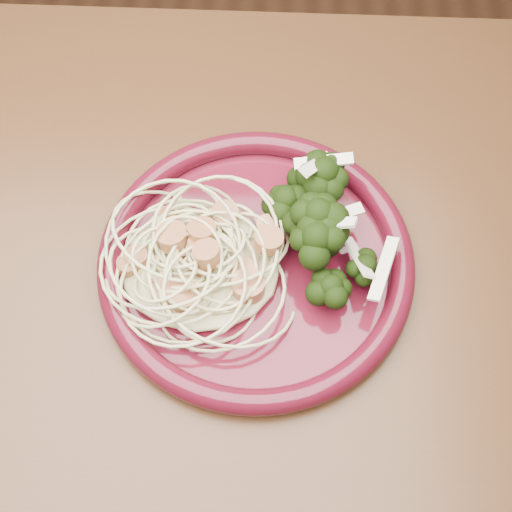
{
  "coord_description": "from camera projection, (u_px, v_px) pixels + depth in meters",
  "views": [
    {
      "loc": [
        -0.05,
        -0.23,
        1.32
      ],
      "look_at": [
        -0.06,
        0.08,
        0.77
      ],
      "focal_mm": 50.0,
      "sensor_mm": 36.0,
      "label": 1
    }
  ],
  "objects": [
    {
      "name": "spaghetti_pile",
      "position": [
        200.0,
        263.0,
        0.62
      ],
      "size": [
        0.16,
        0.15,
        0.03
      ],
      "primitive_type": "ellipsoid",
      "rotation": [
        0.0,
        0.0,
        0.2
      ],
      "color": "#C9C38A",
      "rests_on": "dinner_plate"
    },
    {
      "name": "dining_table",
      "position": [
        317.0,
        384.0,
        0.69
      ],
      "size": [
        1.2,
        0.8,
        0.75
      ],
      "color": "#472814",
      "rests_on": "ground"
    },
    {
      "name": "scallop_cluster",
      "position": [
        196.0,
        241.0,
        0.59
      ],
      "size": [
        0.16,
        0.16,
        0.05
      ],
      "primitive_type": null,
      "rotation": [
        0.0,
        0.0,
        0.2
      ],
      "color": "#AB6B3E",
      "rests_on": "spaghetti_pile"
    },
    {
      "name": "broccoli_pile",
      "position": [
        325.0,
        240.0,
        0.62
      ],
      "size": [
        0.12,
        0.17,
        0.05
      ],
      "primitive_type": "ellipsoid",
      "rotation": [
        0.0,
        0.0,
        0.2
      ],
      "color": "black",
      "rests_on": "dinner_plate"
    },
    {
      "name": "dinner_plate",
      "position": [
        256.0,
        261.0,
        0.64
      ],
      "size": [
        0.33,
        0.33,
        0.02
      ],
      "rotation": [
        0.0,
        0.0,
        0.2
      ],
      "color": "#4C0D1A",
      "rests_on": "dining_table"
    },
    {
      "name": "onion_garnish",
      "position": [
        328.0,
        220.0,
        0.59
      ],
      "size": [
        0.08,
        0.11,
        0.06
      ],
      "primitive_type": null,
      "rotation": [
        0.0,
        0.0,
        0.2
      ],
      "color": "beige",
      "rests_on": "broccoli_pile"
    }
  ]
}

